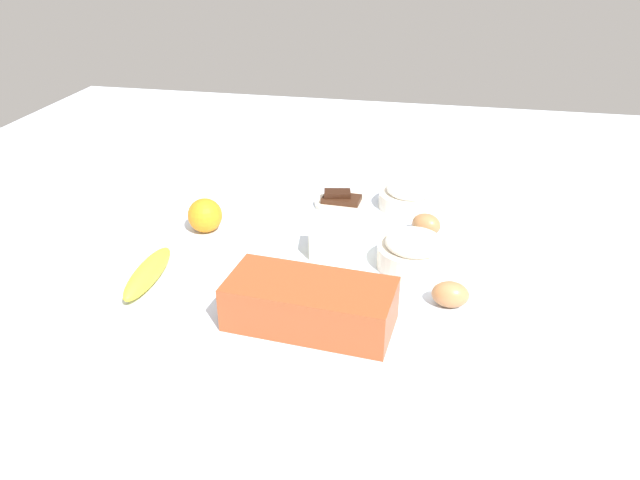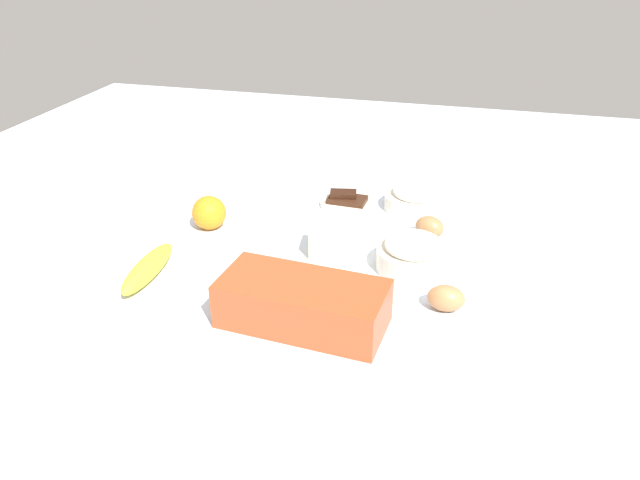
% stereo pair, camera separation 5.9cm
% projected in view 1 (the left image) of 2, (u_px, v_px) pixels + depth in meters
% --- Properties ---
extents(ground_plane, '(2.40, 2.40, 0.02)m').
position_uv_depth(ground_plane, '(320.00, 262.00, 1.25)').
color(ground_plane, silver).
extents(loaf_pan, '(0.29, 0.15, 0.08)m').
position_uv_depth(loaf_pan, '(310.00, 303.00, 1.02)').
color(loaf_pan, '#9E4723').
rests_on(loaf_pan, ground_plane).
extents(flour_bowl, '(0.14, 0.14, 0.07)m').
position_uv_depth(flour_bowl, '(414.00, 251.00, 1.20)').
color(flour_bowl, silver).
rests_on(flour_bowl, ground_plane).
extents(sugar_bowl, '(0.15, 0.15, 0.07)m').
position_uv_depth(sugar_bowl, '(410.00, 196.00, 1.45)').
color(sugar_bowl, silver).
rests_on(sugar_bowl, ground_plane).
extents(banana, '(0.05, 0.19, 0.04)m').
position_uv_depth(banana, '(148.00, 273.00, 1.15)').
color(banana, yellow).
rests_on(banana, ground_plane).
extents(orange_fruit, '(0.08, 0.08, 0.08)m').
position_uv_depth(orange_fruit, '(205.00, 215.00, 1.33)').
color(orange_fruit, orange).
rests_on(orange_fruit, ground_plane).
extents(butter_block, '(0.10, 0.08, 0.06)m').
position_uv_depth(butter_block, '(332.00, 241.00, 1.24)').
color(butter_block, '#F4EDB2').
rests_on(butter_block, ground_plane).
extents(egg_near_butter, '(0.08, 0.07, 0.05)m').
position_uv_depth(egg_near_butter, '(426.00, 225.00, 1.32)').
color(egg_near_butter, '#A87144').
rests_on(egg_near_butter, ground_plane).
extents(egg_beside_bowl, '(0.07, 0.05, 0.05)m').
position_uv_depth(egg_beside_bowl, '(450.00, 294.00, 1.08)').
color(egg_beside_bowl, '#B37949').
rests_on(egg_beside_bowl, ground_plane).
extents(chocolate_plate, '(0.13, 0.13, 0.03)m').
position_uv_depth(chocolate_plate, '(340.00, 201.00, 1.47)').
color(chocolate_plate, silver).
rests_on(chocolate_plate, ground_plane).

